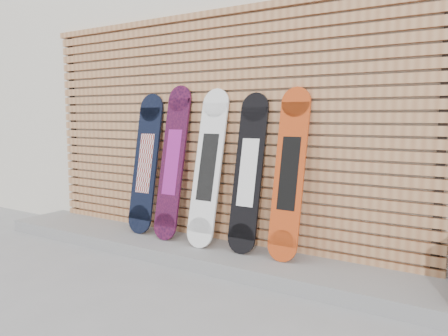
{
  "coord_description": "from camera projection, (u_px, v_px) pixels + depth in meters",
  "views": [
    {
      "loc": [
        2.22,
        -2.54,
        1.31
      ],
      "look_at": [
        0.15,
        0.75,
        0.85
      ],
      "focal_mm": 35.0,
      "sensor_mm": 36.0,
      "label": 1
    }
  ],
  "objects": [
    {
      "name": "ground",
      "position": [
        158.0,
        282.0,
        3.46
      ],
      "size": [
        80.0,
        80.0,
        0.0
      ],
      "primitive_type": "plane",
      "color": "gray",
      "rests_on": "ground"
    },
    {
      "name": "building",
      "position": [
        354.0,
        80.0,
        5.93
      ],
      "size": [
        12.0,
        5.0,
        3.6
      ],
      "primitive_type": "cube",
      "color": "silver",
      "rests_on": "ground"
    },
    {
      "name": "concrete_step",
      "position": [
        194.0,
        250.0,
        4.11
      ],
      "size": [
        4.6,
        0.7,
        0.12
      ],
      "primitive_type": "cube",
      "color": "gray",
      "rests_on": "ground"
    },
    {
      "name": "slat_wall",
      "position": [
        210.0,
        127.0,
        4.21
      ],
      "size": [
        4.26,
        0.08,
        2.29
      ],
      "color": "#B4764B",
      "rests_on": "ground"
    },
    {
      "name": "snowboard_0",
      "position": [
        146.0,
        163.0,
        4.48
      ],
      "size": [
        0.29,
        0.29,
        1.43
      ],
      "color": "black",
      "rests_on": "concrete_step"
    },
    {
      "name": "snowboard_1",
      "position": [
        173.0,
        162.0,
        4.26
      ],
      "size": [
        0.26,
        0.33,
        1.5
      ],
      "color": "black",
      "rests_on": "concrete_step"
    },
    {
      "name": "snowboard_2",
      "position": [
        208.0,
        167.0,
        4.03
      ],
      "size": [
        0.28,
        0.36,
        1.45
      ],
      "color": "white",
      "rests_on": "concrete_step"
    },
    {
      "name": "snowboard_3",
      "position": [
        248.0,
        173.0,
        3.83
      ],
      "size": [
        0.27,
        0.31,
        1.41
      ],
      "color": "black",
      "rests_on": "concrete_step"
    },
    {
      "name": "snowboard_4",
      "position": [
        289.0,
        173.0,
        3.63
      ],
      "size": [
        0.26,
        0.31,
        1.44
      ],
      "color": "#C54215",
      "rests_on": "concrete_step"
    }
  ]
}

